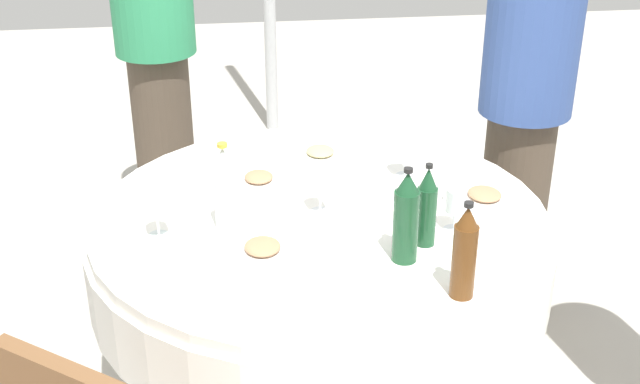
# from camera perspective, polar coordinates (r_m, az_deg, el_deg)

# --- Properties ---
(dining_table) EXTENTS (1.43, 1.43, 0.74)m
(dining_table) POSITION_cam_1_polar(r_m,az_deg,el_deg) (2.62, 0.00, -4.23)
(dining_table) COLOR white
(dining_table) RESTS_ON ground_plane
(bottle_brown_right) EXTENTS (0.06, 0.06, 0.27)m
(bottle_brown_right) POSITION_cam_1_polar(r_m,az_deg,el_deg) (2.12, 9.85, -4.15)
(bottle_brown_right) COLOR #593314
(bottle_brown_right) RESTS_ON dining_table
(bottle_dark_green_south) EXTENTS (0.06, 0.06, 0.25)m
(bottle_dark_green_south) POSITION_cam_1_polar(r_m,az_deg,el_deg) (2.35, 7.30, -1.07)
(bottle_dark_green_south) COLOR #194728
(bottle_dark_green_south) RESTS_ON dining_table
(bottle_dark_green_rear) EXTENTS (0.07, 0.07, 0.28)m
(bottle_dark_green_rear) POSITION_cam_1_polar(r_m,az_deg,el_deg) (2.25, 5.90, -1.79)
(bottle_dark_green_rear) COLOR #194728
(bottle_dark_green_rear) RESTS_ON dining_table
(bottle_clear_west) EXTENTS (0.06, 0.06, 0.27)m
(bottle_clear_west) POSITION_cam_1_polar(r_m,az_deg,el_deg) (2.42, -6.53, 0.18)
(bottle_clear_west) COLOR silver
(bottle_clear_west) RESTS_ON dining_table
(wine_glass_west) EXTENTS (0.06, 0.06, 0.15)m
(wine_glass_west) POSITION_cam_1_polar(r_m,az_deg,el_deg) (2.50, -0.05, 0.81)
(wine_glass_west) COLOR white
(wine_glass_west) RESTS_ON dining_table
(wine_glass_north) EXTENTS (0.06, 0.06, 0.13)m
(wine_glass_north) POSITION_cam_1_polar(r_m,az_deg,el_deg) (2.42, -11.12, -1.10)
(wine_glass_north) COLOR white
(wine_glass_north) RESTS_ON dining_table
(wine_glass_inner) EXTENTS (0.07, 0.07, 0.14)m
(wine_glass_inner) POSITION_cam_1_polar(r_m,az_deg,el_deg) (2.75, 5.91, 3.07)
(wine_glass_inner) COLOR white
(wine_glass_inner) RESTS_ON dining_table
(wine_glass_far) EXTENTS (0.06, 0.06, 0.14)m
(wine_glass_far) POSITION_cam_1_polar(r_m,az_deg,el_deg) (2.44, 9.26, -0.66)
(wine_glass_far) COLOR white
(wine_glass_far) RESTS_ON dining_table
(plate_east) EXTENTS (0.24, 0.24, 0.04)m
(plate_east) POSITION_cam_1_polar(r_m,az_deg,el_deg) (2.91, 0.02, 2.56)
(plate_east) COLOR white
(plate_east) RESTS_ON dining_table
(plate_front) EXTENTS (0.25, 0.25, 0.04)m
(plate_front) POSITION_cam_1_polar(r_m,az_deg,el_deg) (2.33, -3.94, -4.04)
(plate_front) COLOR white
(plate_front) RESTS_ON dining_table
(plate_mid) EXTENTS (0.23, 0.23, 0.04)m
(plate_mid) POSITION_cam_1_polar(r_m,az_deg,el_deg) (2.73, -4.20, 0.77)
(plate_mid) COLOR white
(plate_mid) RESTS_ON dining_table
(plate_outer) EXTENTS (0.26, 0.26, 0.04)m
(plate_outer) POSITION_cam_1_polar(r_m,az_deg,el_deg) (2.66, 11.15, -0.40)
(plate_outer) COLOR white
(plate_outer) RESTS_ON dining_table
(fork_south) EXTENTS (0.05, 0.18, 0.00)m
(fork_south) POSITION_cam_1_polar(r_m,az_deg,el_deg) (2.48, 3.43, -2.19)
(fork_south) COLOR silver
(fork_south) RESTS_ON dining_table
(folded_napkin) EXTENTS (0.19, 0.19, 0.02)m
(folded_napkin) POSITION_cam_1_polar(r_m,az_deg,el_deg) (2.13, 1.60, -7.21)
(folded_napkin) COLOR white
(folded_napkin) RESTS_ON dining_table
(person_right) EXTENTS (0.34, 0.34, 1.67)m
(person_right) POSITION_cam_1_polar(r_m,az_deg,el_deg) (3.65, -11.11, 9.24)
(person_right) COLOR #4C3F33
(person_right) RESTS_ON ground_plane
(person_south) EXTENTS (0.34, 0.34, 1.60)m
(person_south) POSITION_cam_1_polar(r_m,az_deg,el_deg) (3.18, 13.80, 5.63)
(person_south) COLOR #4C3F33
(person_south) RESTS_ON ground_plane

